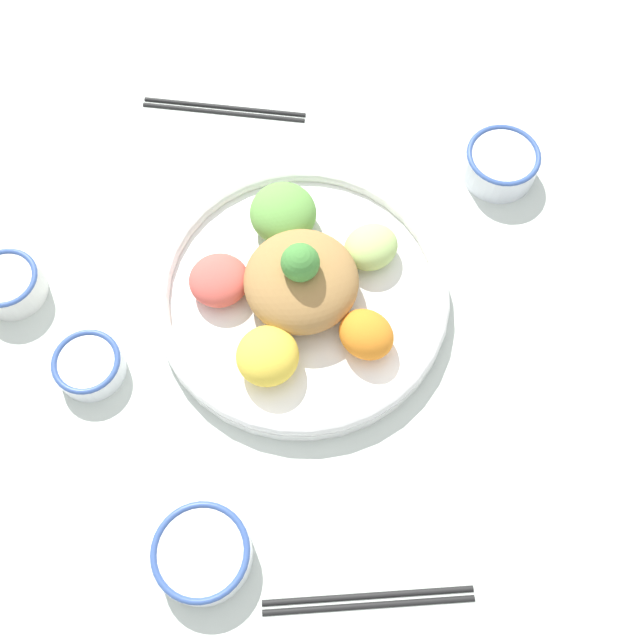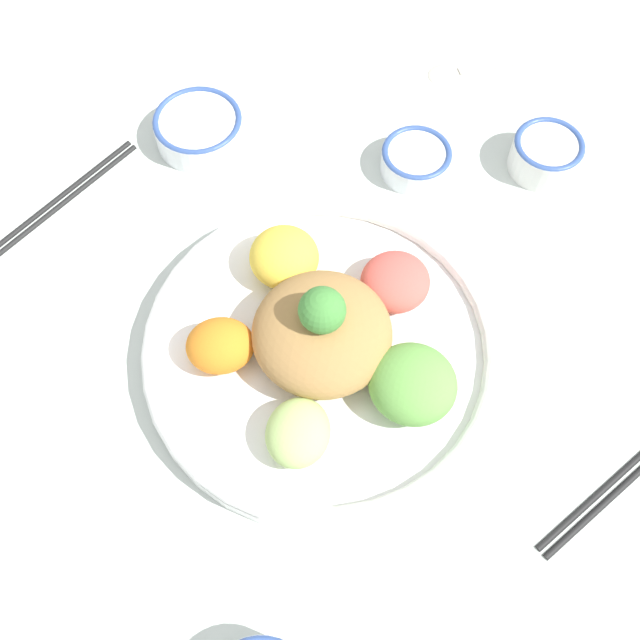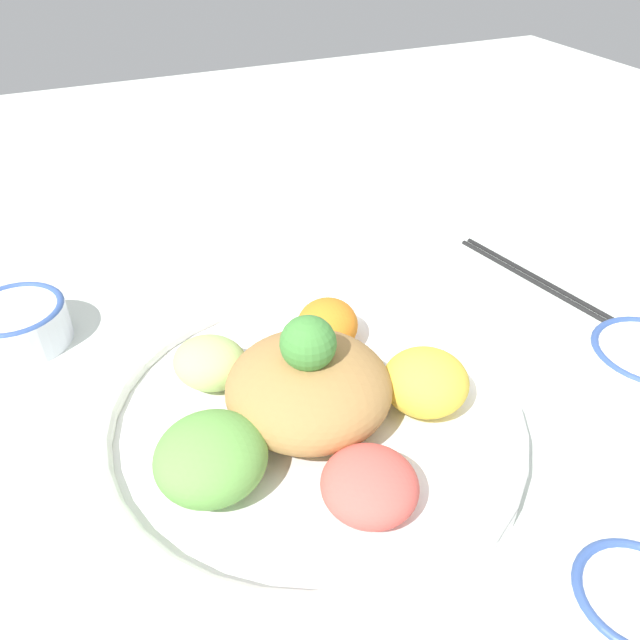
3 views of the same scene
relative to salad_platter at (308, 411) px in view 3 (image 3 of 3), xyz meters
name	(u,v)px [view 3 (image 3 of 3)]	position (x,y,z in m)	size (l,w,h in m)	color
ground_plane	(340,414)	(-0.01, 0.04, -0.03)	(2.40, 2.40, 0.00)	silver
salad_platter	(308,411)	(0.00, 0.00, 0.00)	(0.38, 0.38, 0.13)	white
sauce_bowl_dark	(633,605)	(0.24, 0.13, -0.01)	(0.08, 0.08, 0.03)	white
rice_bowl_plain	(18,323)	(-0.25, -0.23, 0.00)	(0.10, 0.10, 0.05)	white
chopsticks_pair_far	(536,278)	(-0.12, 0.36, -0.03)	(0.23, 0.06, 0.01)	black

